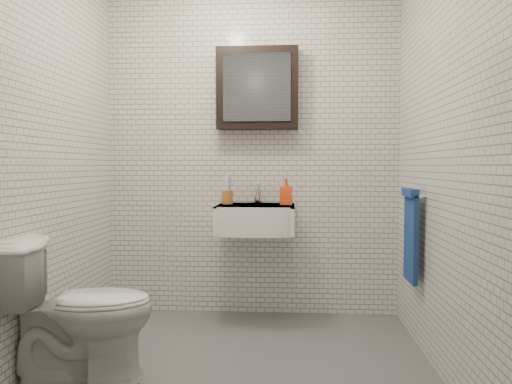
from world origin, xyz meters
TOP-DOWN VIEW (x-y plane):
  - ground at (0.00, 0.00)m, footprint 2.20×2.00m
  - room_shell at (0.00, 0.00)m, footprint 2.22×2.02m
  - washbasin at (0.05, 0.73)m, footprint 0.55×0.50m
  - faucet at (0.05, 0.93)m, footprint 0.06×0.20m
  - mirror_cabinet at (0.05, 0.93)m, footprint 0.60×0.15m
  - towel_rail at (1.04, 0.35)m, footprint 0.09×0.30m
  - toothbrush_cup at (-0.16, 0.84)m, footprint 0.09×0.09m
  - soap_bottle at (0.27, 0.80)m, footprint 0.09×0.09m
  - toilet at (-0.80, -0.27)m, footprint 0.81×0.56m

SIDE VIEW (x-z plane):
  - ground at x=0.00m, z-range 0.00..0.01m
  - toilet at x=-0.80m, z-range 0.00..0.76m
  - towel_rail at x=1.04m, z-range 0.43..1.01m
  - washbasin at x=0.05m, z-range 0.66..0.86m
  - toothbrush_cup at x=-0.16m, z-range 0.80..1.02m
  - faucet at x=0.05m, z-range 0.84..0.99m
  - soap_bottle at x=0.27m, z-range 0.85..1.04m
  - room_shell at x=0.00m, z-range 0.21..2.72m
  - mirror_cabinet at x=0.05m, z-range 1.40..2.00m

